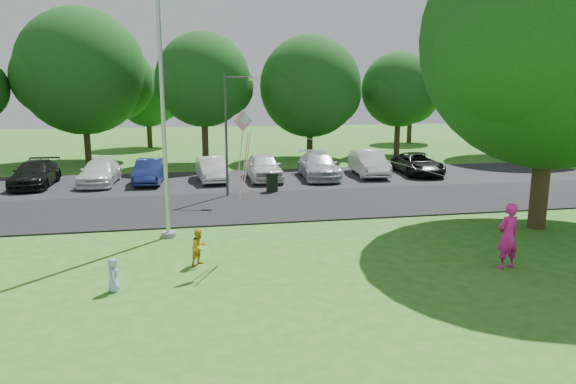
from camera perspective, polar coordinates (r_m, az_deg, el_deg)
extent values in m
plane|color=#2B6A1B|center=(13.57, 1.35, -9.97)|extent=(120.00, 120.00, 0.00)
cube|color=black|center=(22.07, -3.67, -1.57)|extent=(60.00, 6.00, 0.06)
cube|color=black|center=(28.41, -5.37, 1.28)|extent=(42.00, 7.00, 0.06)
cylinder|color=#B7BABF|center=(17.37, -13.85, 11.22)|extent=(0.14, 0.14, 10.00)
cylinder|color=gray|center=(18.02, -13.12, -4.61)|extent=(0.50, 0.50, 0.16)
cylinder|color=#3F3F44|center=(23.88, -6.88, 6.10)|extent=(0.11, 0.11, 5.62)
cylinder|color=#3F3F44|center=(23.69, -5.43, 12.56)|extent=(1.29, 0.40, 0.08)
cube|color=silver|center=(23.60, -3.82, 12.43)|extent=(0.46, 0.31, 0.13)
cylinder|color=black|center=(25.02, -1.77, 0.96)|extent=(0.57, 0.57, 0.91)
cylinder|color=black|center=(24.94, -1.78, 2.05)|extent=(0.61, 0.61, 0.05)
cylinder|color=#332316|center=(20.44, 26.26, 1.23)|extent=(0.62, 0.62, 3.54)
sphere|color=#103B12|center=(20.27, 27.49, 15.03)|extent=(8.97, 8.97, 8.97)
sphere|color=#103B12|center=(18.28, 25.04, 14.38)|extent=(5.38, 5.38, 5.38)
sphere|color=#103B12|center=(18.08, 23.45, 14.25)|extent=(4.67, 4.67, 4.67)
cylinder|color=#332316|center=(38.35, -21.42, 5.49)|extent=(0.44, 0.44, 3.19)
sphere|color=#103B12|center=(38.23, -21.92, 12.32)|extent=(8.50, 8.50, 8.50)
sphere|color=#103B12|center=(38.76, -18.79, 11.55)|extent=(5.53, 5.53, 5.53)
sphere|color=#103B12|center=(37.53, -24.77, 11.48)|extent=(5.10, 5.10, 5.10)
cylinder|color=#332316|center=(35.42, -9.20, 5.89)|extent=(0.44, 0.44, 3.43)
sphere|color=#103B12|center=(35.28, -9.40, 12.22)|extent=(6.27, 6.27, 6.27)
sphere|color=#103B12|center=(35.98, -7.12, 11.51)|extent=(4.07, 4.07, 4.07)
sphere|color=#103B12|center=(34.48, -11.47, 11.66)|extent=(3.76, 3.76, 3.76)
cylinder|color=#332316|center=(37.73, 2.43, 5.76)|extent=(0.44, 0.44, 2.66)
sphere|color=#103B12|center=(37.56, 2.48, 11.65)|extent=(7.27, 7.27, 7.27)
sphere|color=#103B12|center=(38.67, 4.62, 10.80)|extent=(4.72, 4.72, 4.72)
sphere|color=#103B12|center=(36.35, 0.55, 11.10)|extent=(4.36, 4.36, 4.36)
cylinder|color=#332316|center=(40.62, 12.03, 6.17)|extent=(0.44, 0.44, 3.02)
sphere|color=#103B12|center=(40.48, 12.23, 11.09)|extent=(5.67, 5.67, 5.67)
sphere|color=#103B12|center=(41.51, 13.54, 10.45)|extent=(3.68, 3.68, 3.68)
sphere|color=#103B12|center=(39.39, 11.08, 10.73)|extent=(3.40, 3.40, 3.40)
cylinder|color=#332316|center=(42.61, 24.48, 5.91)|extent=(0.44, 0.44, 3.42)
sphere|color=#103B12|center=(42.52, 25.01, 12.33)|extent=(8.77, 8.77, 8.77)
sphere|color=#103B12|center=(44.37, 26.37, 11.27)|extent=(5.70, 5.70, 5.70)
sphere|color=#103B12|center=(40.60, 23.83, 11.90)|extent=(5.26, 5.26, 5.26)
cylinder|color=#332316|center=(46.61, -15.14, 6.38)|extent=(0.44, 0.44, 2.60)
sphere|color=#103B12|center=(46.47, -15.34, 10.22)|extent=(5.20, 5.20, 5.20)
sphere|color=#103B12|center=(46.93, -13.82, 9.82)|extent=(3.38, 3.38, 3.38)
sphere|color=#103B12|center=(45.91, -16.69, 9.81)|extent=(3.12, 3.12, 3.12)
cylinder|color=#332316|center=(50.45, 13.34, 6.81)|extent=(0.44, 0.44, 2.60)
sphere|color=#103B12|center=(50.32, 13.50, 10.35)|extent=(5.20, 5.20, 5.20)
sphere|color=#103B12|center=(51.29, 14.44, 9.88)|extent=(3.38, 3.38, 3.38)
sphere|color=#103B12|center=(49.31, 12.68, 10.07)|extent=(3.12, 3.12, 3.12)
imported|color=black|center=(29.34, -26.30, 1.82)|extent=(1.85, 4.48, 1.30)
imported|color=silver|center=(28.68, -20.19, 2.06)|extent=(1.92, 4.37, 1.25)
imported|color=navy|center=(28.20, -15.12, 2.24)|extent=(1.61, 3.95, 1.27)
imported|color=silver|center=(28.19, -8.50, 2.52)|extent=(1.69, 4.02, 1.29)
imported|color=silver|center=(28.24, -2.75, 2.82)|extent=(1.78, 4.30, 1.46)
imported|color=#B2B7BF|center=(28.87, 3.40, 2.92)|extent=(2.29, 4.90, 1.38)
imported|color=silver|center=(30.10, 8.96, 3.20)|extent=(1.90, 4.51, 1.45)
imported|color=black|center=(31.12, 14.24, 3.07)|extent=(2.47, 4.68, 1.25)
imported|color=#DF1D95|center=(15.53, 23.24, -4.53)|extent=(0.74, 0.55, 1.87)
imported|color=gold|center=(14.89, -9.84, -6.04)|extent=(0.65, 0.64, 1.06)
imported|color=#96B3E6|center=(13.53, -18.85, -8.71)|extent=(0.29, 0.43, 0.86)
cube|color=pink|center=(14.78, -5.04, 7.89)|extent=(0.58, 0.28, 0.61)
cube|color=#8CC6E5|center=(14.75, -4.83, 7.97)|extent=(0.28, 0.15, 0.29)
cylinder|color=white|center=(14.52, 9.58, 3.88)|extent=(7.07, 2.39, 1.95)
cylinder|color=pink|center=(14.87, -5.35, 3.74)|extent=(0.20, 0.26, 1.63)
cylinder|color=pink|center=(14.96, -4.60, 3.30)|extent=(0.23, 0.43, 1.87)
cylinder|color=pink|center=(14.84, -4.92, 2.73)|extent=(0.25, 0.63, 2.08)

